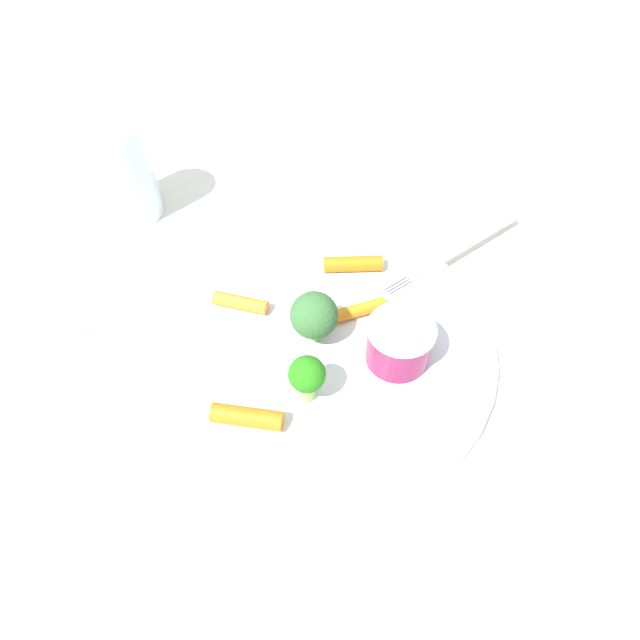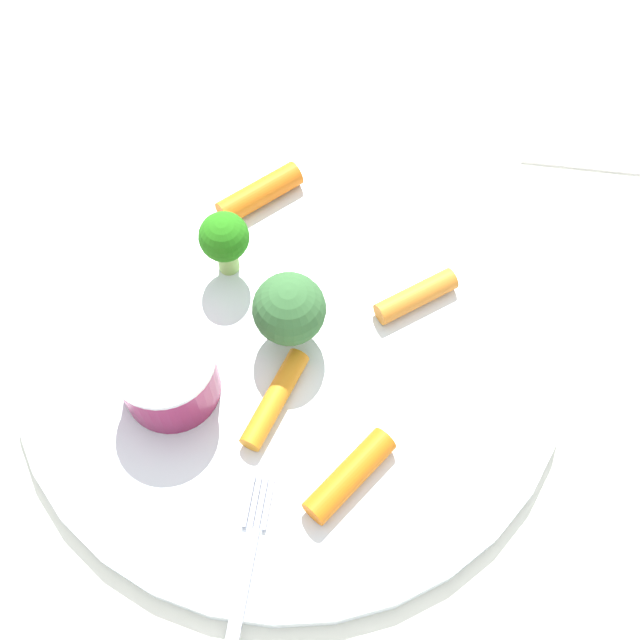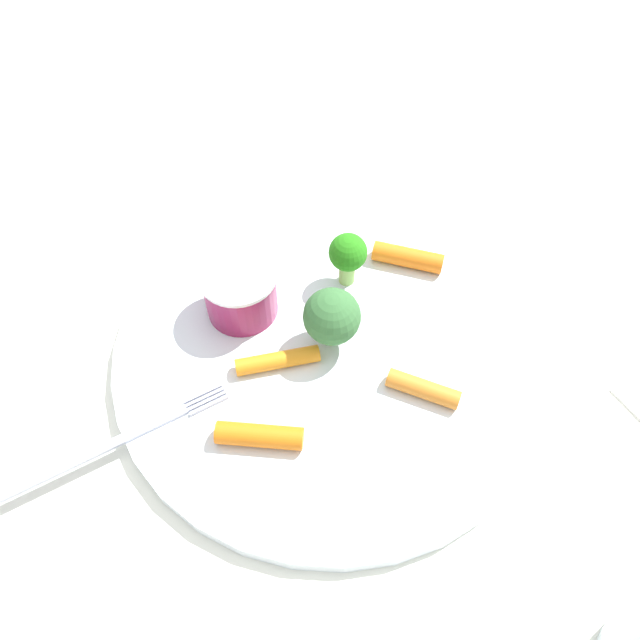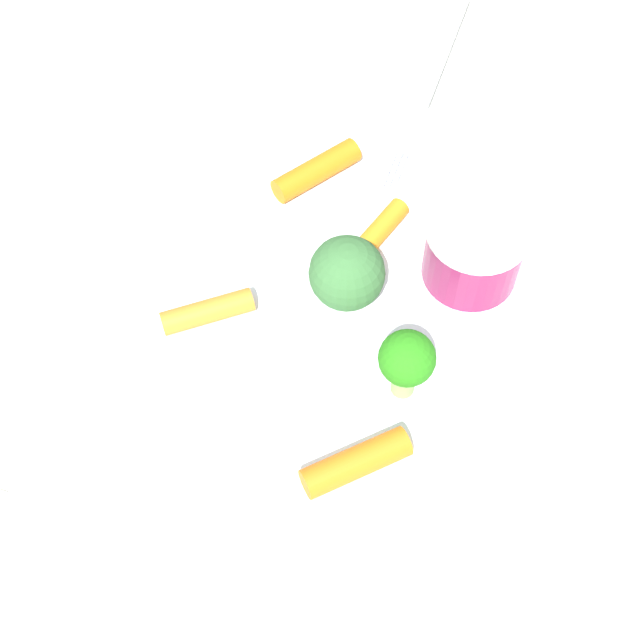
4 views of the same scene
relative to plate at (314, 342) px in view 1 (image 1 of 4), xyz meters
The scene contains 12 objects.
ground_plane 0.01m from the plate, ahead, with size 2.40×2.40×0.00m, color white.
plate is the anchor object (origin of this frame).
sauce_cup 0.08m from the plate, 108.65° to the left, with size 0.06×0.06×0.04m.
broccoli_floret_0 0.07m from the plate, 30.59° to the left, with size 0.03×0.03×0.05m.
broccoli_floret_1 0.04m from the plate, 56.60° to the right, with size 0.04×0.04×0.05m.
carrot_stick_0 0.04m from the plate, 160.74° to the left, with size 0.01×0.01×0.06m, color orange.
carrot_stick_1 0.10m from the plate, ahead, with size 0.02×0.02×0.06m, color orange.
carrot_stick_2 0.08m from the plate, 82.05° to the right, with size 0.01×0.01×0.05m, color orange.
carrot_stick_3 0.09m from the plate, 168.30° to the right, with size 0.02×0.02×0.06m, color orange.
fork 0.17m from the plate, 162.43° to the left, with size 0.18×0.06×0.00m.
drinking_glass 0.28m from the plate, 97.33° to the right, with size 0.06×0.06×0.10m, color silver.
napkin 0.28m from the plate, 57.24° to the right, with size 0.13×0.11×0.00m, color white.
Camera 1 is at (0.23, 0.17, 0.38)m, focal length 30.05 mm.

